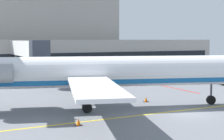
{
  "coord_description": "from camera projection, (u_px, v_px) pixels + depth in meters",
  "views": [
    {
      "loc": [
        -19.17,
        -23.42,
        6.54
      ],
      "look_at": [
        -1.79,
        11.67,
        3.0
      ],
      "focal_mm": 54.51,
      "sensor_mm": 36.0,
      "label": 1
    }
  ],
  "objects": [
    {
      "name": "ground",
      "position": [
        189.0,
        114.0,
        29.97
      ],
      "size": [
        120.0,
        120.0,
        0.11
      ],
      "color": "slate"
    },
    {
      "name": "jet_bridge_west",
      "position": [
        27.0,
        49.0,
        52.44
      ],
      "size": [
        2.4,
        19.52,
        6.44
      ],
      "color": "silver",
      "rests_on": "ground"
    },
    {
      "name": "safety_cone_bravo",
      "position": [
        78.0,
        122.0,
        25.84
      ],
      "size": [
        0.47,
        0.47,
        0.55
      ],
      "color": "orange",
      "rests_on": "ground"
    },
    {
      "name": "pushback_tractor",
      "position": [
        151.0,
        71.0,
        59.6
      ],
      "size": [
        3.62,
        3.17,
        2.29
      ],
      "color": "#19389E",
      "rests_on": "ground"
    },
    {
      "name": "belt_loader",
      "position": [
        221.0,
        77.0,
        49.82
      ],
      "size": [
        2.22,
        3.37,
        2.23
      ],
      "color": "#1E4CB2",
      "rests_on": "ground"
    },
    {
      "name": "baggage_tug",
      "position": [
        97.0,
        77.0,
        49.89
      ],
      "size": [
        2.87,
        4.39,
        2.07
      ],
      "color": "#1E4CB2",
      "rests_on": "ground"
    },
    {
      "name": "regional_jet",
      "position": [
        95.0,
        72.0,
        31.98
      ],
      "size": [
        34.62,
        25.88,
        9.22
      ],
      "color": "white",
      "rests_on": "ground"
    },
    {
      "name": "safety_cone_charlie",
      "position": [
        146.0,
        99.0,
        35.65
      ],
      "size": [
        0.47,
        0.47,
        0.55
      ],
      "color": "orange",
      "rests_on": "ground"
    },
    {
      "name": "terminal_building",
      "position": [
        45.0,
        40.0,
        72.15
      ],
      "size": [
        75.02,
        14.74,
        17.17
      ],
      "color": "#ADA89E",
      "rests_on": "ground"
    }
  ]
}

